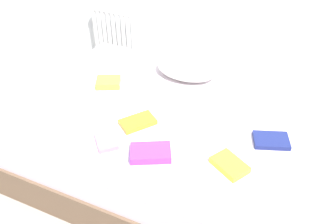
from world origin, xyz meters
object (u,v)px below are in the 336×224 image
Objects in this scene: bed at (165,141)px; textbook_white at (80,103)px; textbook_purple at (151,153)px; textbook_yellow at (230,165)px; textbook_navy at (271,140)px; radiator at (114,32)px; textbook_orange at (138,122)px; textbook_lime at (108,82)px; textbook_pink at (106,141)px; pillow at (187,67)px.

textbook_white is at bearing -164.04° from bed.
textbook_yellow is at bearing -14.90° from textbook_purple.
bed is 8.51× the size of textbook_white.
textbook_white is 1.33m from textbook_navy.
textbook_yellow is (1.70, -1.51, 0.16)m from radiator.
textbook_lime is at bearing 88.80° from textbook_orange.
radiator is at bearing 100.21° from textbook_purple.
textbook_purple reaches higher than textbook_yellow.
textbook_yellow is at bearing 54.99° from textbook_pink.
radiator is at bearing 127.14° from textbook_navy.
pillow is at bearing 30.15° from textbook_orange.
textbook_navy is at bearing -32.29° from textbook_lime.
radiator reaches higher than textbook_white.
textbook_pink is 1.04m from textbook_navy.
radiator is at bearing 72.75° from textbook_orange.
textbook_pink is at bearing -141.57° from textbook_yellow.
textbook_purple is at bearing -81.43° from pillow.
radiator is 2.16× the size of textbook_white.
bed is 1.66m from radiator.
textbook_yellow is at bearing -29.03° from bed.
textbook_pink reaches higher than bed.
textbook_pink is 0.30m from textbook_purple.
textbook_lime is at bearing 164.86° from bed.
textbook_orange is (-0.12, -0.18, 0.27)m from bed.
textbook_yellow is (0.55, -0.31, 0.27)m from bed.
pillow is at bearing 126.63° from textbook_pink.
textbook_orange is 0.87m from textbook_navy.
bed is 9.13× the size of textbook_navy.
textbook_navy reaches higher than textbook_pink.
textbook_orange is at bearing -63.40° from textbook_lime.
textbook_purple is (0.21, -0.23, 0.01)m from textbook_orange.
textbook_pink is at bearing -116.49° from bed.
radiator is 1.49m from textbook_white.
textbook_purple is at bearing -167.15° from textbook_navy.
textbook_white is at bearing -67.67° from radiator.
textbook_lime is 1.19m from textbook_yellow.
textbook_white reaches higher than textbook_pink.
textbook_pink is at bearing -99.74° from pillow.
textbook_white is at bearing 132.90° from textbook_purple.
pillow is at bearing 10.95° from textbook_lime.
textbook_white is at bearing 125.00° from textbook_orange.
radiator is 1.03× the size of pillow.
textbook_lime is 0.88× the size of textbook_yellow.
textbook_yellow is (1.14, -0.14, -0.01)m from textbook_white.
textbook_yellow is at bearing -65.02° from textbook_orange.
textbook_white is at bearing -157.24° from textbook_yellow.
bed is at bearing 1.53° from textbook_orange.
radiator is 1.72m from textbook_orange.
textbook_purple is 0.47m from textbook_yellow.
textbook_white is 1.13× the size of textbook_yellow.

